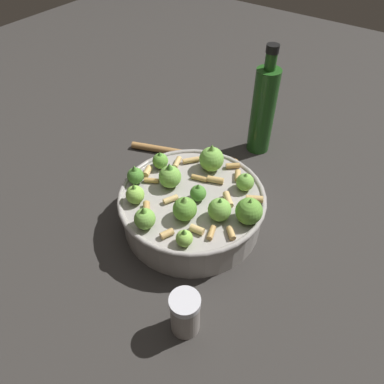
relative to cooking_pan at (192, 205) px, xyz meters
name	(u,v)px	position (x,y,z in m)	size (l,w,h in m)	color
ground_plane	(192,221)	(0.00, 0.00, -0.05)	(2.40, 2.40, 0.00)	#2D2B28
cooking_pan	(192,205)	(0.00, 0.00, 0.00)	(0.27, 0.27, 0.13)	#9E9993
pepper_shaker	(185,314)	(0.18, 0.12, 0.00)	(0.05, 0.05, 0.08)	gray
olive_oil_bottle	(263,109)	(-0.28, -0.01, 0.06)	(0.05, 0.05, 0.25)	#1E4C19
wooden_spoon	(191,155)	(-0.16, -0.12, -0.04)	(0.12, 0.25, 0.02)	#9E703D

